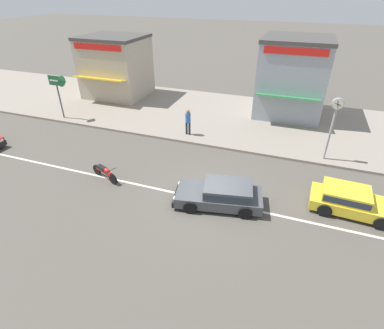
# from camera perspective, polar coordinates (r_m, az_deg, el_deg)

# --- Properties ---
(ground_plane) EXTENTS (160.00, 160.00, 0.00)m
(ground_plane) POSITION_cam_1_polar(r_m,az_deg,el_deg) (14.05, 3.43, -6.85)
(ground_plane) COLOR #544F47
(lane_centre_stripe) EXTENTS (50.40, 0.14, 0.01)m
(lane_centre_stripe) POSITION_cam_1_polar(r_m,az_deg,el_deg) (14.04, 3.43, -6.84)
(lane_centre_stripe) COLOR silver
(lane_centre_stripe) RESTS_ON ground
(kerb_strip) EXTENTS (68.00, 10.00, 0.15)m
(kerb_strip) POSITION_cam_1_polar(r_m,az_deg,el_deg) (22.62, 10.94, 8.36)
(kerb_strip) COLOR gray
(kerb_strip) RESTS_ON ground
(hatchback_dark_grey_1) EXTENTS (4.17, 2.38, 1.10)m
(hatchback_dark_grey_1) POSITION_cam_1_polar(r_m,az_deg,el_deg) (13.52, 5.76, -5.55)
(hatchback_dark_grey_1) COLOR #47494F
(hatchback_dark_grey_1) RESTS_ON ground
(hatchback_yellow_4) EXTENTS (3.68, 1.86, 1.10)m
(hatchback_yellow_4) POSITION_cam_1_polar(r_m,az_deg,el_deg) (14.79, 27.93, -6.01)
(hatchback_yellow_4) COLOR yellow
(hatchback_yellow_4) RESTS_ON ground
(motorcycle_0) EXTENTS (1.81, 0.85, 0.80)m
(motorcycle_0) POSITION_cam_1_polar(r_m,az_deg,el_deg) (15.89, -16.32, -1.38)
(motorcycle_0) COLOR black
(motorcycle_0) RESTS_ON ground
(street_clock) EXTENTS (0.60, 0.22, 3.53)m
(street_clock) POSITION_cam_1_polar(r_m,az_deg,el_deg) (17.51, 25.54, 8.40)
(street_clock) COLOR #9E9EA3
(street_clock) RESTS_ON kerb_strip
(arrow_signboard) EXTENTS (1.47, 0.74, 3.12)m
(arrow_signboard) POSITION_cam_1_polar(r_m,az_deg,el_deg) (23.18, -23.53, 13.99)
(arrow_signboard) COLOR #4C4C51
(arrow_signboard) RESTS_ON kerb_strip
(pedestrian_near_clock) EXTENTS (0.34, 0.34, 1.70)m
(pedestrian_near_clock) POSITION_cam_1_polar(r_m,az_deg,el_deg) (19.41, -0.78, 8.46)
(pedestrian_near_clock) COLOR #232838
(pedestrian_near_clock) RESTS_ON kerb_strip
(shopfront_mid_block) EXTENTS (5.03, 5.21, 4.91)m
(shopfront_mid_block) POSITION_cam_1_polar(r_m,az_deg,el_deg) (27.58, -14.29, 17.66)
(shopfront_mid_block) COLOR #B2A893
(shopfront_mid_block) RESTS_ON kerb_strip
(shopfront_far_kios) EXTENTS (4.70, 5.48, 5.43)m
(shopfront_far_kios) POSITION_cam_1_polar(r_m,az_deg,el_deg) (23.67, 18.56, 15.54)
(shopfront_far_kios) COLOR #999EA8
(shopfront_far_kios) RESTS_ON kerb_strip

